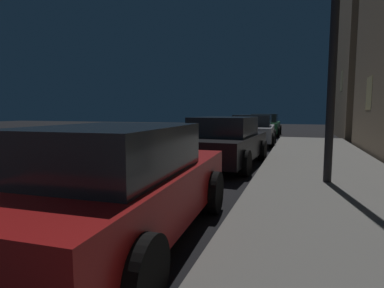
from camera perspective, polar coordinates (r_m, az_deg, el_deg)
car_red at (r=3.86m, az=-13.33°, el=-7.30°), size 2.12×4.19×1.43m
car_black at (r=9.06m, az=5.98°, el=0.47°), size 2.22×4.36×1.43m
car_silver at (r=15.07m, az=11.26°, el=2.59°), size 2.27×4.35×1.43m
car_green at (r=20.81m, az=13.42°, el=3.50°), size 2.06×4.20×1.43m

